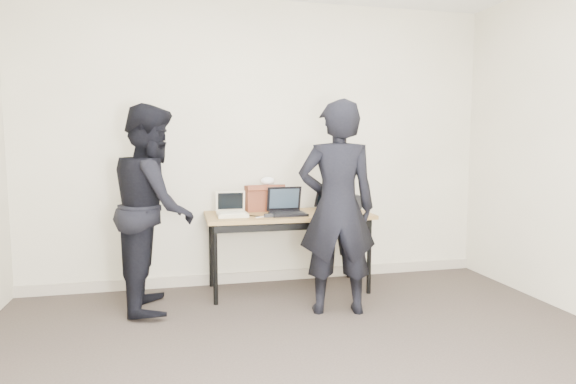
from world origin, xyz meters
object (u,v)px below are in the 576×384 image
object	(u,v)px
desk	(289,220)
equipment_box	(347,202)
person_typist	(337,208)
leather_satchel	(265,197)
laptop_beige	(232,211)
laptop_center	(287,208)
person_observer	(154,207)
laptop_right	(335,204)

from	to	relation	value
desk	equipment_box	distance (m)	0.67
equipment_box	person_typist	world-z (taller)	person_typist
desk	leather_satchel	xyz separation A→B (m)	(-0.18, 0.23, 0.19)
laptop_beige	laptop_center	distance (m)	0.49
desk	laptop_beige	size ratio (longest dim) A/B	5.63
desk	laptop_beige	bearing A→B (deg)	-176.70
person_typist	equipment_box	bearing A→B (deg)	-104.82
desk	person_observer	distance (m)	1.21
desk	equipment_box	bearing A→B (deg)	17.27
leather_satchel	person_typist	bearing A→B (deg)	-67.36
laptop_beige	leather_satchel	size ratio (longest dim) A/B	0.72
desk	laptop_right	bearing A→B (deg)	18.58
laptop_right	person_typist	xyz separation A→B (m)	(-0.25, -0.80, 0.08)
equipment_box	person_typist	bearing A→B (deg)	-114.71
desk	person_observer	size ratio (longest dim) A/B	0.90
equipment_box	person_observer	size ratio (longest dim) A/B	0.14
laptop_center	person_typist	distance (m)	0.66
laptop_beige	person_observer	xyz separation A→B (m)	(-0.66, -0.16, 0.07)
laptop_right	person_observer	distance (m)	1.72
desk	leather_satchel	distance (m)	0.34
laptop_beige	person_typist	bearing A→B (deg)	-39.20
person_observer	equipment_box	bearing A→B (deg)	-78.59
laptop_right	person_typist	world-z (taller)	person_typist
laptop_beige	laptop_right	world-z (taller)	laptop_right
equipment_box	laptop_right	bearing A→B (deg)	-168.20
equipment_box	laptop_center	bearing A→B (deg)	-160.07
equipment_box	person_typist	xyz separation A→B (m)	(-0.38, -0.83, 0.06)
laptop_beige	laptop_center	bearing A→B (deg)	-3.19
laptop_center	laptop_right	world-z (taller)	laptop_center
leather_satchel	equipment_box	world-z (taller)	leather_satchel
laptop_center	person_typist	xyz separation A→B (m)	(0.28, -0.59, 0.08)
laptop_beige	equipment_box	xyz separation A→B (m)	(1.15, 0.22, 0.02)
laptop_center	laptop_right	xyz separation A→B (m)	(0.53, 0.21, -0.00)
laptop_right	equipment_box	bearing A→B (deg)	-3.64
equipment_box	person_observer	distance (m)	1.85
leather_satchel	person_typist	distance (m)	0.96
laptop_beige	person_observer	world-z (taller)	person_observer
laptop_right	person_typist	size ratio (longest dim) A/B	0.22
laptop_beige	leather_satchel	distance (m)	0.44
desk	laptop_right	world-z (taller)	laptop_right
desk	person_observer	world-z (taller)	person_observer
laptop_center	equipment_box	size ratio (longest dim) A/B	1.41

